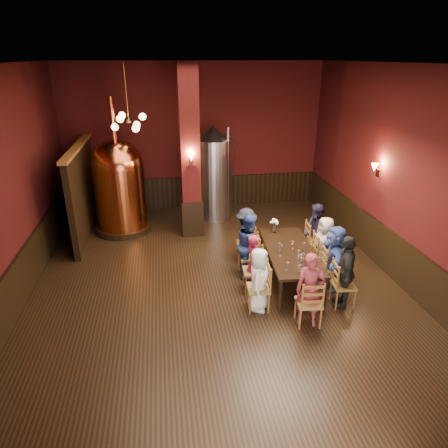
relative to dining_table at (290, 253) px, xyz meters
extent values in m
plane|color=black|center=(-1.60, 0.12, -0.69)|extent=(10.00, 10.00, 0.00)
plane|color=black|center=(-1.60, 0.12, 3.81)|extent=(10.00, 10.00, 0.00)
cube|color=#410E0E|center=(-1.60, 5.12, 1.56)|extent=(8.00, 0.02, 4.50)
cube|color=#410E0E|center=(-1.60, -4.88, 1.56)|extent=(8.00, 0.02, 4.50)
cube|color=#410E0E|center=(-5.60, 0.12, 1.56)|extent=(0.02, 10.00, 4.50)
cube|color=#410E0E|center=(2.40, 0.12, 1.56)|extent=(0.02, 10.00, 4.50)
cube|color=black|center=(2.36, 0.12, -0.19)|extent=(0.08, 9.90, 1.00)
cube|color=black|center=(-1.60, 5.08, -0.19)|extent=(7.90, 0.08, 1.00)
cube|color=black|center=(-5.56, 0.12, -0.19)|extent=(0.08, 9.90, 1.00)
cube|color=#410E0E|center=(-1.90, 2.92, 1.56)|extent=(0.58, 0.58, 4.50)
cube|color=black|center=(-4.80, 3.32, 0.51)|extent=(0.22, 3.50, 2.40)
cube|color=black|center=(0.00, 0.00, 0.03)|extent=(1.19, 2.47, 0.06)
cylinder|color=black|center=(-0.53, -1.10, -0.34)|extent=(0.07, 0.07, 0.69)
cylinder|color=black|center=(0.35, -1.17, -0.34)|extent=(0.07, 0.07, 0.69)
cylinder|color=black|center=(-0.35, 1.17, -0.34)|extent=(0.07, 0.07, 0.69)
cylinder|color=black|center=(0.53, 1.10, -0.34)|extent=(0.07, 0.07, 0.69)
imported|color=white|center=(-0.93, -0.93, -0.04)|extent=(0.64, 0.75, 1.30)
imported|color=maroon|center=(-0.87, -0.26, -0.04)|extent=(0.35, 0.50, 1.29)
imported|color=navy|center=(-0.82, 0.40, 0.05)|extent=(0.47, 0.77, 1.48)
imported|color=black|center=(-0.77, 1.07, -0.01)|extent=(0.74, 0.98, 1.35)
imported|color=black|center=(0.77, -1.07, 0.07)|extent=(0.67, 0.96, 1.51)
imported|color=#314993|center=(0.82, -0.40, 0.03)|extent=(0.72, 1.39, 1.43)
imported|color=#BCAEA6|center=(0.87, 0.26, -0.01)|extent=(0.47, 0.68, 1.35)
imported|color=#1D1A34|center=(0.93, 0.93, 0.01)|extent=(0.45, 0.73, 1.40)
imported|color=maroon|center=(-0.12, -1.54, 0.03)|extent=(0.60, 0.48, 1.43)
cylinder|color=black|center=(-3.83, 3.43, -0.60)|extent=(1.56, 1.56, 0.17)
cylinder|color=#C4582D|center=(-3.83, 3.43, 0.35)|extent=(1.74, 1.74, 1.73)
sphere|color=#C4582D|center=(-3.83, 3.43, 1.22)|extent=(1.39, 1.39, 1.39)
cylinder|color=#C4582D|center=(-3.83, 3.43, 2.43)|extent=(0.14, 0.14, 1.13)
cylinder|color=#B2B2B7|center=(-1.15, 4.11, 0.51)|extent=(1.21, 1.21, 2.40)
cone|color=#B2B2B7|center=(-1.15, 4.11, 1.91)|extent=(1.15, 1.15, 0.38)
cylinder|color=#B2B2B7|center=(-0.76, 3.73, 0.76)|extent=(0.08, 0.08, 2.69)
cylinder|color=white|center=(-0.09, 0.98, 0.15)|extent=(0.10, 0.10, 0.18)
camera|label=1|loc=(-2.62, -7.40, 3.94)|focal=32.00mm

